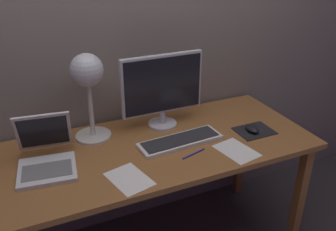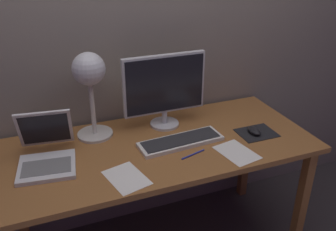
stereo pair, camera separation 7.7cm
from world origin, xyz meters
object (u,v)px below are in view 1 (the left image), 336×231
at_px(monitor, 162,88).
at_px(mouse, 252,129).
at_px(desk_lamp, 88,79).
at_px(keyboard_main, 180,141).
at_px(laptop, 46,151).
at_px(pen, 194,154).

xyz_separation_m(monitor, mouse, (0.41, -0.27, -0.21)).
relative_size(desk_lamp, mouse, 4.75).
bearing_deg(monitor, desk_lamp, 176.26).
bearing_deg(keyboard_main, monitor, 91.68).
height_order(keyboard_main, laptop, laptop).
height_order(mouse, pen, mouse).
xyz_separation_m(keyboard_main, pen, (0.01, -0.13, -0.01)).
xyz_separation_m(keyboard_main, laptop, (-0.65, 0.09, 0.05)).
bearing_deg(pen, laptop, 162.27).
xyz_separation_m(keyboard_main, mouse, (0.41, -0.05, 0.01)).
bearing_deg(pen, monitor, 93.02).
xyz_separation_m(laptop, desk_lamp, (0.26, 0.16, 0.26)).
distance_m(keyboard_main, mouse, 0.41).
relative_size(monitor, pen, 3.27).
bearing_deg(monitor, laptop, -168.50).
relative_size(monitor, laptop, 1.29).
bearing_deg(monitor, pen, -86.98).
bearing_deg(keyboard_main, mouse, -7.40).
xyz_separation_m(mouse, pen, (-0.39, -0.07, -0.02)).
bearing_deg(mouse, laptop, 172.53).
bearing_deg(laptop, keyboard_main, -7.52).
distance_m(keyboard_main, pen, 0.13).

